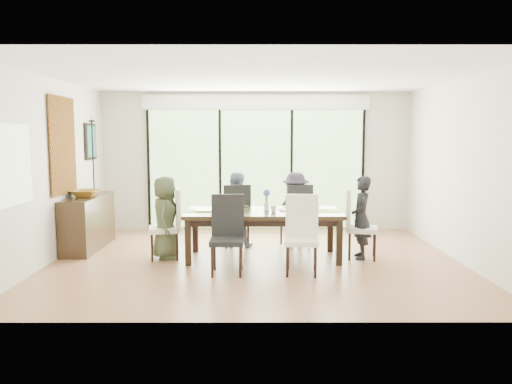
{
  "coord_description": "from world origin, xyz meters",
  "views": [
    {
      "loc": [
        -0.01,
        -7.29,
        1.85
      ],
      "look_at": [
        0.0,
        0.25,
        1.0
      ],
      "focal_mm": 35.0,
      "sensor_mm": 36.0,
      "label": 1
    }
  ],
  "objects_px": {
    "chair_left_end": "(164,224)",
    "person_far_right": "(295,209)",
    "chair_near_right": "(302,235)",
    "person_left_end": "(165,218)",
    "chair_right_end": "(362,224)",
    "person_far_left": "(236,209)",
    "vase": "(267,207)",
    "chair_near_left": "(227,235)",
    "cup_c": "(316,207)",
    "bowl": "(85,193)",
    "person_right_end": "(361,217)",
    "cup_b": "(273,209)",
    "chair_far_right": "(295,215)",
    "laptop": "(206,211)",
    "sideboard": "(88,222)",
    "table_top": "(263,213)",
    "cup_a": "(218,206)",
    "chair_far_left": "(236,215)"
  },
  "relations": [
    {
      "from": "laptop",
      "to": "chair_near_right",
      "type": "bearing_deg",
      "value": -32.18
    },
    {
      "from": "person_far_left",
      "to": "person_far_right",
      "type": "bearing_deg",
      "value": -170.71
    },
    {
      "from": "person_far_left",
      "to": "cup_c",
      "type": "relative_size",
      "value": 10.4
    },
    {
      "from": "person_far_right",
      "to": "cup_a",
      "type": "bearing_deg",
      "value": 18.94
    },
    {
      "from": "chair_right_end",
      "to": "cup_c",
      "type": "height_order",
      "value": "chair_right_end"
    },
    {
      "from": "chair_near_right",
      "to": "chair_left_end",
      "type": "bearing_deg",
      "value": 162.02
    },
    {
      "from": "cup_c",
      "to": "person_far_left",
      "type": "bearing_deg",
      "value": 149.72
    },
    {
      "from": "bowl",
      "to": "cup_b",
      "type": "bearing_deg",
      "value": -12.57
    },
    {
      "from": "chair_far_left",
      "to": "bowl",
      "type": "distance_m",
      "value": 2.47
    },
    {
      "from": "person_right_end",
      "to": "cup_b",
      "type": "xyz_separation_m",
      "value": [
        -1.33,
        -0.1,
        0.15
      ]
    },
    {
      "from": "chair_right_end",
      "to": "person_far_left",
      "type": "relative_size",
      "value": 0.85
    },
    {
      "from": "chair_left_end",
      "to": "laptop",
      "type": "xyz_separation_m",
      "value": [
        0.65,
        -0.1,
        0.21
      ]
    },
    {
      "from": "laptop",
      "to": "table_top",
      "type": "bearing_deg",
      "value": 4.23
    },
    {
      "from": "chair_near_right",
      "to": "person_far_right",
      "type": "relative_size",
      "value": 0.85
    },
    {
      "from": "cup_c",
      "to": "person_left_end",
      "type": "bearing_deg",
      "value": -177.49
    },
    {
      "from": "chair_right_end",
      "to": "bowl",
      "type": "distance_m",
      "value": 4.42
    },
    {
      "from": "chair_near_right",
      "to": "person_left_end",
      "type": "relative_size",
      "value": 0.85
    },
    {
      "from": "laptop",
      "to": "bowl",
      "type": "xyz_separation_m",
      "value": [
        -2.02,
        0.67,
        0.19
      ]
    },
    {
      "from": "chair_near_right",
      "to": "person_left_end",
      "type": "bearing_deg",
      "value": 161.81
    },
    {
      "from": "chair_near_right",
      "to": "bowl",
      "type": "height_order",
      "value": "chair_near_right"
    },
    {
      "from": "chair_left_end",
      "to": "person_far_right",
      "type": "distance_m",
      "value": 2.21
    },
    {
      "from": "bowl",
      "to": "person_left_end",
      "type": "bearing_deg",
      "value": -22.42
    },
    {
      "from": "cup_c",
      "to": "sideboard",
      "type": "relative_size",
      "value": 0.08
    },
    {
      "from": "sideboard",
      "to": "vase",
      "type": "bearing_deg",
      "value": -12.05
    },
    {
      "from": "cup_c",
      "to": "vase",
      "type": "bearing_deg",
      "value": -176.19
    },
    {
      "from": "person_far_left",
      "to": "vase",
      "type": "height_order",
      "value": "person_far_left"
    },
    {
      "from": "chair_right_end",
      "to": "person_far_right",
      "type": "height_order",
      "value": "person_far_right"
    },
    {
      "from": "table_top",
      "to": "cup_c",
      "type": "height_order",
      "value": "cup_c"
    },
    {
      "from": "vase",
      "to": "chair_far_right",
      "type": "bearing_deg",
      "value": 57.99
    },
    {
      "from": "chair_far_left",
      "to": "person_left_end",
      "type": "height_order",
      "value": "person_left_end"
    },
    {
      "from": "person_far_left",
      "to": "sideboard",
      "type": "height_order",
      "value": "person_far_left"
    },
    {
      "from": "person_left_end",
      "to": "cup_b",
      "type": "xyz_separation_m",
      "value": [
        1.63,
        -0.1,
        0.15
      ]
    },
    {
      "from": "chair_near_left",
      "to": "chair_near_right",
      "type": "height_order",
      "value": "same"
    },
    {
      "from": "chair_left_end",
      "to": "chair_near_left",
      "type": "xyz_separation_m",
      "value": [
        1.0,
        -0.87,
        0.0
      ]
    },
    {
      "from": "table_top",
      "to": "cup_c",
      "type": "xyz_separation_m",
      "value": [
        0.8,
        0.1,
        0.08
      ]
    },
    {
      "from": "cup_a",
      "to": "bowl",
      "type": "bearing_deg",
      "value": 168.96
    },
    {
      "from": "chair_left_end",
      "to": "person_far_right",
      "type": "xyz_separation_m",
      "value": [
        2.05,
        0.83,
        0.09
      ]
    },
    {
      "from": "vase",
      "to": "cup_c",
      "type": "xyz_separation_m",
      "value": [
        0.75,
        0.05,
        -0.01
      ]
    },
    {
      "from": "laptop",
      "to": "person_far_right",
      "type": "bearing_deg",
      "value": 31.11
    },
    {
      "from": "chair_right_end",
      "to": "person_far_left",
      "type": "height_order",
      "value": "person_far_left"
    },
    {
      "from": "person_far_right",
      "to": "person_far_left",
      "type": "bearing_deg",
      "value": -9.6
    },
    {
      "from": "chair_near_left",
      "to": "sideboard",
      "type": "xyz_separation_m",
      "value": [
        -2.37,
        1.54,
        -0.1
      ]
    },
    {
      "from": "table_top",
      "to": "chair_near_right",
      "type": "relative_size",
      "value": 2.18
    },
    {
      "from": "person_far_right",
      "to": "cup_c",
      "type": "height_order",
      "value": "person_far_right"
    },
    {
      "from": "person_left_end",
      "to": "person_far_right",
      "type": "xyz_separation_m",
      "value": [
        2.03,
        0.83,
        0.0
      ]
    },
    {
      "from": "person_left_end",
      "to": "chair_near_right",
      "type": "bearing_deg",
      "value": -114.7
    },
    {
      "from": "chair_near_left",
      "to": "person_right_end",
      "type": "distance_m",
      "value": 2.16
    },
    {
      "from": "vase",
      "to": "chair_right_end",
      "type": "bearing_deg",
      "value": -1.97
    },
    {
      "from": "cup_a",
      "to": "cup_c",
      "type": "bearing_deg",
      "value": -1.91
    },
    {
      "from": "chair_right_end",
      "to": "sideboard",
      "type": "relative_size",
      "value": 0.69
    }
  ]
}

